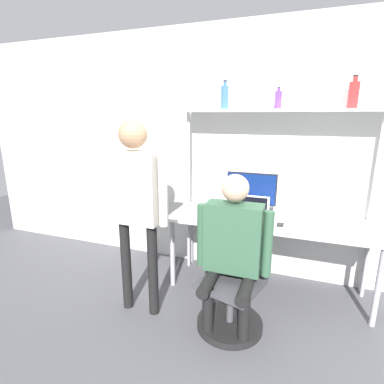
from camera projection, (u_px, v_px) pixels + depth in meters
The scene contains 13 objects.
ground_plane at pixel (260, 307), 2.84m from camera, with size 12.00×12.00×0.00m, color #4C4C51.
wall_back at pixel (277, 156), 3.16m from camera, with size 8.00×0.06×2.70m.
desk at pixel (269, 226), 2.99m from camera, with size 2.00×0.68×0.76m.
shelf_unit at pixel (277, 134), 2.93m from camera, with size 1.90×0.31×1.83m.
monitor at pixel (251, 191), 3.16m from camera, with size 0.52×0.20×0.42m.
laptop at pixel (250, 214), 2.91m from camera, with size 0.34×0.24×0.24m.
cell_phone at pixel (280, 225), 2.80m from camera, with size 0.07×0.15×0.01m.
office_chair at pixel (233, 297), 2.55m from camera, with size 0.57×0.57×0.89m.
person_seated at pixel (232, 243), 2.39m from camera, with size 0.62×0.47×1.33m.
person_standing at pixel (136, 194), 2.54m from camera, with size 0.59×0.24×1.74m.
bottle_blue at pixel (225, 97), 3.02m from camera, with size 0.08×0.08×0.28m.
bottle_red at pixel (354, 94), 2.63m from camera, with size 0.09×0.09×0.28m.
bottle_purple at pixel (278, 100), 2.85m from camera, with size 0.07×0.07×0.20m.
Camera 1 is at (0.24, -2.55, 1.77)m, focal length 28.00 mm.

